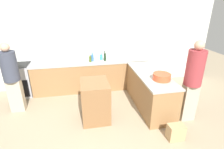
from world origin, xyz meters
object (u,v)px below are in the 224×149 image
(range_oven, at_px, (21,80))
(island_table, at_px, (95,101))
(vinegar_bottle_clear, at_px, (91,58))
(person_at_peninsula, at_px, (193,80))
(wine_bottle_dark, at_px, (105,57))
(olive_oil_bottle, at_px, (90,59))
(paper_bag, at_px, (176,132))
(mixing_bowl, at_px, (162,77))
(person_by_range, at_px, (12,76))
(water_bottle_blue, at_px, (92,58))
(dish_soap_bottle, at_px, (101,57))

(range_oven, relative_size, island_table, 1.00)
(vinegar_bottle_clear, bearing_deg, person_at_peninsula, -45.68)
(vinegar_bottle_clear, bearing_deg, wine_bottle_dark, -19.49)
(range_oven, height_order, wine_bottle_dark, wine_bottle_dark)
(olive_oil_bottle, xyz_separation_m, paper_bag, (1.46, -2.45, -0.83))
(paper_bag, bearing_deg, mixing_bowl, 88.68)
(mixing_bowl, distance_m, person_at_peninsula, 0.64)
(person_at_peninsula, bearing_deg, range_oven, 153.94)
(vinegar_bottle_clear, bearing_deg, paper_bag, -61.31)
(olive_oil_bottle, distance_m, paper_bag, 2.97)
(vinegar_bottle_clear, relative_size, person_by_range, 0.11)
(water_bottle_blue, bearing_deg, person_by_range, -156.37)
(vinegar_bottle_clear, bearing_deg, mixing_bowl, -50.47)
(wine_bottle_dark, relative_size, person_by_range, 0.18)
(mixing_bowl, xyz_separation_m, wine_bottle_dark, (-1.04, 1.62, 0.05))
(range_oven, relative_size, olive_oil_bottle, 4.19)
(mixing_bowl, xyz_separation_m, person_at_peninsula, (0.56, -0.30, 0.02))
(olive_oil_bottle, bearing_deg, dish_soap_bottle, 24.17)
(wine_bottle_dark, height_order, person_at_peninsula, person_at_peninsula)
(wine_bottle_dark, bearing_deg, olive_oil_bottle, -177.31)
(wine_bottle_dark, bearing_deg, person_at_peninsula, -50.15)
(dish_soap_bottle, bearing_deg, wine_bottle_dark, -54.85)
(mixing_bowl, height_order, vinegar_bottle_clear, vinegar_bottle_clear)
(person_at_peninsula, bearing_deg, vinegar_bottle_clear, 134.32)
(island_table, distance_m, olive_oil_bottle, 1.56)
(mixing_bowl, bearing_deg, olive_oil_bottle, 132.86)
(mixing_bowl, height_order, paper_bag, mixing_bowl)
(island_table, relative_size, mixing_bowl, 2.32)
(island_table, bearing_deg, person_at_peninsula, -11.92)
(person_by_range, bearing_deg, vinegar_bottle_clear, 26.70)
(olive_oil_bottle, xyz_separation_m, dish_soap_bottle, (0.35, 0.16, -0.01))
(mixing_bowl, bearing_deg, island_table, 174.94)
(vinegar_bottle_clear, distance_m, paper_bag, 3.10)
(vinegar_bottle_clear, bearing_deg, person_by_range, -153.30)
(person_at_peninsula, height_order, paper_bag, person_at_peninsula)
(range_oven, bearing_deg, island_table, -37.91)
(person_by_range, relative_size, person_at_peninsula, 0.93)
(person_at_peninsula, bearing_deg, olive_oil_bottle, 137.10)
(water_bottle_blue, bearing_deg, wine_bottle_dark, -6.34)
(range_oven, bearing_deg, vinegar_bottle_clear, 2.58)
(person_by_range, height_order, paper_bag, person_by_range)
(range_oven, bearing_deg, person_by_range, -83.01)
(wine_bottle_dark, bearing_deg, island_table, -107.21)
(vinegar_bottle_clear, distance_m, person_by_range, 2.14)
(olive_oil_bottle, height_order, person_at_peninsula, person_at_peninsula)
(island_table, height_order, vinegar_bottle_clear, vinegar_bottle_clear)
(island_table, height_order, water_bottle_blue, water_bottle_blue)
(mixing_bowl, bearing_deg, paper_bag, -91.32)
(dish_soap_bottle, height_order, person_by_range, person_by_range)
(island_table, distance_m, vinegar_bottle_clear, 1.71)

